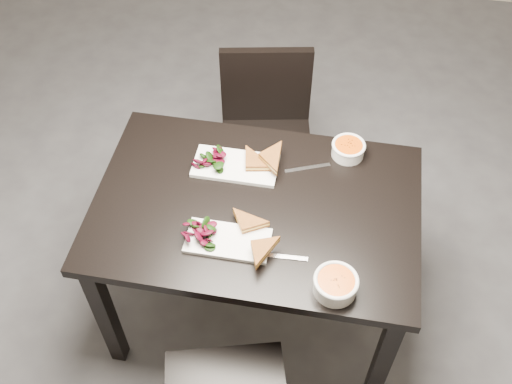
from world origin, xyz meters
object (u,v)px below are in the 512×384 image
table (256,220)px  plate_far (236,166)px  plate_near (228,241)px  soup_bowl_near (336,284)px  soup_bowl_far (348,149)px  chair_far (266,128)px

table → plate_far: 0.23m
plate_near → soup_bowl_near: 0.41m
plate_far → soup_bowl_far: (0.42, 0.14, 0.03)m
plate_near → soup_bowl_far: 0.62m
plate_far → soup_bowl_far: size_ratio=2.46×
table → soup_bowl_far: (0.31, 0.31, 0.13)m
soup_bowl_near → soup_bowl_far: bearing=90.7°
plate_near → soup_bowl_far: bearing=52.6°
table → chair_far: size_ratio=1.41×
table → soup_bowl_far: size_ratio=9.06×
soup_bowl_near → plate_near: bearing=161.8°
soup_bowl_near → plate_far: (-0.43, 0.48, -0.03)m
table → soup_bowl_near: bearing=-44.3°
plate_near → soup_bowl_far: (0.38, 0.49, 0.03)m
chair_far → plate_far: (-0.04, -0.51, 0.27)m
plate_far → soup_bowl_far: soup_bowl_far is taller
table → plate_far: bearing=123.5°
chair_far → soup_bowl_near: chair_far is taller
chair_far → soup_bowl_far: bearing=-54.4°
table → plate_near: (-0.07, -0.18, 0.11)m
chair_far → plate_far: size_ratio=2.61×
chair_far → plate_far: 0.58m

